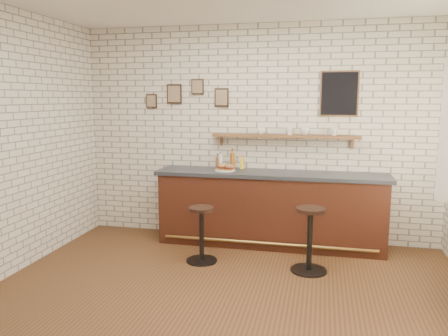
# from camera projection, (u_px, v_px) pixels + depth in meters

# --- Properties ---
(ground) EXTENTS (5.00, 5.00, 0.00)m
(ground) POSITION_uv_depth(u_px,v_px,m) (226.00, 297.00, 4.43)
(ground) COLOR brown
(ground) RESTS_ON ground
(bar_counter) EXTENTS (3.10, 0.65, 1.01)m
(bar_counter) POSITION_uv_depth(u_px,v_px,m) (270.00, 209.00, 5.93)
(bar_counter) COLOR #411C11
(bar_counter) RESTS_ON ground
(sandwich_plate) EXTENTS (0.28, 0.28, 0.01)m
(sandwich_plate) POSITION_uv_depth(u_px,v_px,m) (225.00, 170.00, 5.96)
(sandwich_plate) COLOR white
(sandwich_plate) RESTS_ON bar_counter
(ciabatta_sandwich) EXTENTS (0.24, 0.17, 0.08)m
(ciabatta_sandwich) POSITION_uv_depth(u_px,v_px,m) (226.00, 167.00, 5.95)
(ciabatta_sandwich) COLOR #B07C48
(ciabatta_sandwich) RESTS_ON sandwich_plate
(potato_chips) EXTENTS (0.26, 0.19, 0.00)m
(potato_chips) POSITION_uv_depth(u_px,v_px,m) (223.00, 170.00, 5.97)
(potato_chips) COLOR gold
(potato_chips) RESTS_ON sandwich_plate
(bitters_bottle_brown) EXTENTS (0.06, 0.06, 0.21)m
(bitters_bottle_brown) POSITION_uv_depth(u_px,v_px,m) (218.00, 162.00, 6.19)
(bitters_bottle_brown) COLOR brown
(bitters_bottle_brown) RESTS_ON bar_counter
(bitters_bottle_white) EXTENTS (0.06, 0.06, 0.23)m
(bitters_bottle_white) POSITION_uv_depth(u_px,v_px,m) (220.00, 161.00, 6.18)
(bitters_bottle_white) COLOR silver
(bitters_bottle_white) RESTS_ON bar_counter
(bitters_bottle_amber) EXTENTS (0.07, 0.07, 0.28)m
(bitters_bottle_amber) POSITION_uv_depth(u_px,v_px,m) (233.00, 160.00, 6.14)
(bitters_bottle_amber) COLOR #8F4F17
(bitters_bottle_amber) RESTS_ON bar_counter
(condiment_bottle_yellow) EXTENTS (0.06, 0.06, 0.19)m
(condiment_bottle_yellow) POSITION_uv_depth(u_px,v_px,m) (242.00, 163.00, 6.12)
(condiment_bottle_yellow) COLOR yellow
(condiment_bottle_yellow) RESTS_ON bar_counter
(bar_stool_left) EXTENTS (0.38, 0.38, 0.69)m
(bar_stool_left) POSITION_uv_depth(u_px,v_px,m) (202.00, 233.00, 5.33)
(bar_stool_left) COLOR black
(bar_stool_left) RESTS_ON ground
(bar_stool_right) EXTENTS (0.43, 0.43, 0.76)m
(bar_stool_right) POSITION_uv_depth(u_px,v_px,m) (310.00, 238.00, 5.02)
(bar_stool_right) COLOR black
(bar_stool_right) RESTS_ON ground
(wall_shelf) EXTENTS (2.00, 0.18, 0.18)m
(wall_shelf) POSITION_uv_depth(u_px,v_px,m) (285.00, 136.00, 5.94)
(wall_shelf) COLOR brown
(wall_shelf) RESTS_ON ground
(shelf_cup_a) EXTENTS (0.15, 0.15, 0.09)m
(shelf_cup_a) POSITION_uv_depth(u_px,v_px,m) (261.00, 131.00, 6.00)
(shelf_cup_a) COLOR white
(shelf_cup_a) RESTS_ON wall_shelf
(shelf_cup_b) EXTENTS (0.13, 0.13, 0.09)m
(shelf_cup_b) POSITION_uv_depth(u_px,v_px,m) (290.00, 131.00, 5.91)
(shelf_cup_b) COLOR white
(shelf_cup_b) RESTS_ON wall_shelf
(shelf_cup_c) EXTENTS (0.17, 0.17, 0.10)m
(shelf_cup_c) POSITION_uv_depth(u_px,v_px,m) (305.00, 131.00, 5.86)
(shelf_cup_c) COLOR white
(shelf_cup_c) RESTS_ON wall_shelf
(shelf_cup_d) EXTENTS (0.11, 0.11, 0.10)m
(shelf_cup_d) POSITION_uv_depth(u_px,v_px,m) (334.00, 132.00, 5.78)
(shelf_cup_d) COLOR white
(shelf_cup_d) RESTS_ON wall_shelf
(back_wall_decor) EXTENTS (2.96, 0.02, 0.56)m
(back_wall_decor) POSITION_uv_depth(u_px,v_px,m) (273.00, 94.00, 5.96)
(back_wall_decor) COLOR black
(back_wall_decor) RESTS_ON ground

